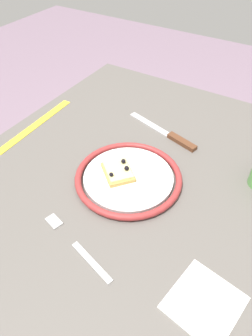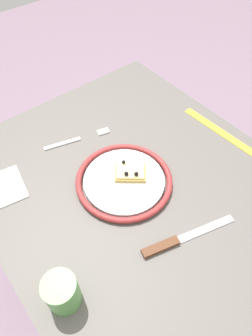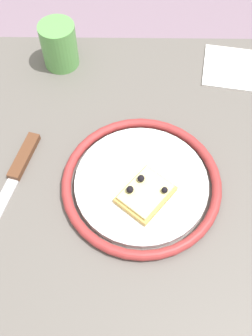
% 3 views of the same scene
% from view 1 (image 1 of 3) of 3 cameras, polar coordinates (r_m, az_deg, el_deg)
% --- Properties ---
extents(ground_plane, '(6.00, 6.00, 0.00)m').
position_cam_1_polar(ground_plane, '(1.41, 0.19, -23.20)').
color(ground_plane, slate).
extents(dining_table, '(0.93, 0.75, 0.77)m').
position_cam_1_polar(dining_table, '(0.84, 0.29, -4.87)').
color(dining_table, '#5B5651').
rests_on(dining_table, ground_plane).
extents(plate, '(0.26, 0.26, 0.02)m').
position_cam_1_polar(plate, '(0.73, 0.46, -1.76)').
color(plate, white).
rests_on(plate, dining_table).
extents(pizza_slice_near, '(0.10, 0.10, 0.03)m').
position_cam_1_polar(pizza_slice_near, '(0.73, -1.55, -0.54)').
color(pizza_slice_near, tan).
rests_on(pizza_slice_near, plate).
extents(knife, '(0.08, 0.24, 0.01)m').
position_cam_1_polar(knife, '(0.87, 8.63, 5.77)').
color(knife, silver).
rests_on(knife, dining_table).
extents(fork, '(0.07, 0.20, 0.00)m').
position_cam_1_polar(fork, '(0.63, -9.14, -14.03)').
color(fork, '#BBBBBB').
rests_on(fork, dining_table).
extents(measuring_tape, '(0.30, 0.03, 0.00)m').
position_cam_1_polar(measuring_tape, '(0.95, -16.32, 7.70)').
color(measuring_tape, yellow).
rests_on(measuring_tape, dining_table).
extents(napkin, '(0.13, 0.13, 0.00)m').
position_cam_1_polar(napkin, '(0.59, 14.28, -23.02)').
color(napkin, white).
rests_on(napkin, dining_table).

